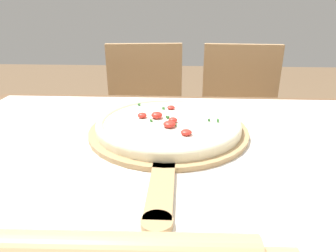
{
  "coord_description": "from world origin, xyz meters",
  "views": [
    {
      "loc": [
        -0.02,
        -0.59,
        1.08
      ],
      "look_at": [
        -0.06,
        0.09,
        0.8
      ],
      "focal_mm": 32.0,
      "sensor_mm": 36.0,
      "label": 1
    }
  ],
  "objects": [
    {
      "name": "pizza",
      "position": [
        -0.06,
        0.12,
        0.79
      ],
      "size": [
        0.37,
        0.37,
        0.04
      ],
      "color": "beige",
      "rests_on": "pizza_peel"
    },
    {
      "name": "chair_left",
      "position": [
        -0.21,
        0.83,
        0.52
      ],
      "size": [
        0.44,
        0.44,
        0.89
      ],
      "rotation": [
        0.0,
        0.0,
        0.12
      ],
      "color": "tan",
      "rests_on": "ground_plane"
    },
    {
      "name": "towel_cloth",
      "position": [
        0.0,
        0.0,
        0.76
      ],
      "size": [
        1.31,
        0.85,
        0.0
      ],
      "color": "silver",
      "rests_on": "dining_table"
    },
    {
      "name": "chair_right",
      "position": [
        0.26,
        0.83,
        0.52
      ],
      "size": [
        0.43,
        0.43,
        0.89
      ],
      "rotation": [
        0.0,
        0.0,
        -0.07
      ],
      "color": "tan",
      "rests_on": "ground_plane"
    },
    {
      "name": "pizza_peel",
      "position": [
        -0.06,
        0.1,
        0.77
      ],
      "size": [
        0.41,
        0.58,
        0.01
      ],
      "color": "tan",
      "rests_on": "towel_cloth"
    },
    {
      "name": "dining_table",
      "position": [
        0.0,
        0.0,
        0.66
      ],
      "size": [
        1.39,
        0.93,
        0.76
      ],
      "color": "brown",
      "rests_on": "ground_plane"
    }
  ]
}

